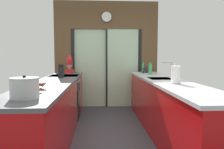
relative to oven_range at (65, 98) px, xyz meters
The scene contains 15 objects.
ground_plane 1.21m from the oven_range, 35.58° to the right, with size 5.04×7.60×0.02m, color #38383D.
back_wall_unit 1.81m from the oven_range, 51.68° to the left, with size 2.64×0.12×2.70m.
left_counter_run 1.12m from the oven_range, 90.08° to the right, with size 0.62×3.80×0.92m.
right_counter_run 2.05m from the oven_range, 27.56° to the right, with size 0.62×3.80×0.92m.
sink_faucet 2.19m from the oven_range, 19.58° to the right, with size 0.19×0.02×0.30m.
oven_range is the anchor object (origin of this frame).
mixing_bowl_near 2.19m from the oven_range, 89.50° to the right, with size 0.16×0.16×0.06m.
mixing_bowl_far 1.92m from the oven_range, 89.43° to the right, with size 0.14×0.14×0.08m.
knife_block 0.74m from the oven_range, 87.77° to the right, with size 0.09×0.14×0.25m.
stand_mixer 0.94m from the oven_range, 88.50° to the left, with size 0.17×0.27×0.42m.
stock_pot 2.51m from the oven_range, 89.57° to the right, with size 0.26×0.26×0.22m.
kettle 1.97m from the oven_range, 18.15° to the left, with size 0.23×0.15×0.19m.
soap_bottle_near 1.89m from the oven_range, ahead, with size 0.07×0.07×0.28m.
soap_bottle_far 2.07m from the oven_range, 24.75° to the left, with size 0.05×0.05×0.28m.
paper_towel_roll 2.39m from the oven_range, 39.20° to the right, with size 0.15×0.15×0.28m.
Camera 1 is at (-0.20, -3.25, 1.31)m, focal length 35.06 mm.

